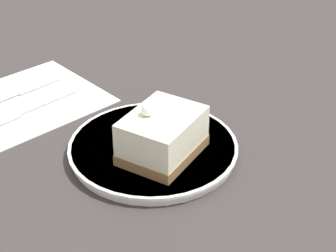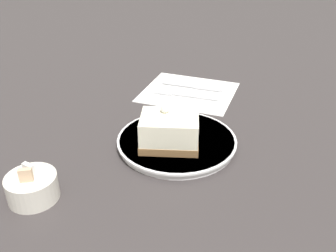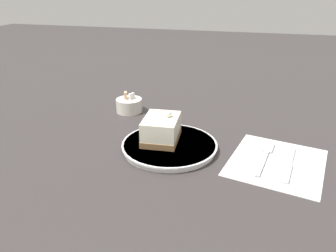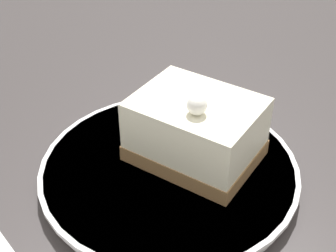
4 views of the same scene
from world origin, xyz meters
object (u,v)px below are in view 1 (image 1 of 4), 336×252
at_px(cake_slice, 163,133).
at_px(fork, 28,109).
at_px(knife, 26,90).
at_px(plate, 153,148).

relative_size(cake_slice, fork, 0.68).
bearing_deg(fork, knife, -30.43).
bearing_deg(fork, cake_slice, -166.73).
bearing_deg(plate, knife, -5.04).
bearing_deg(knife, plate, -174.30).
bearing_deg(plate, cake_slice, 161.67).
distance_m(plate, knife, 0.28).
relative_size(fork, knife, 1.03).
relative_size(plate, knife, 1.44).
height_order(plate, fork, plate).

